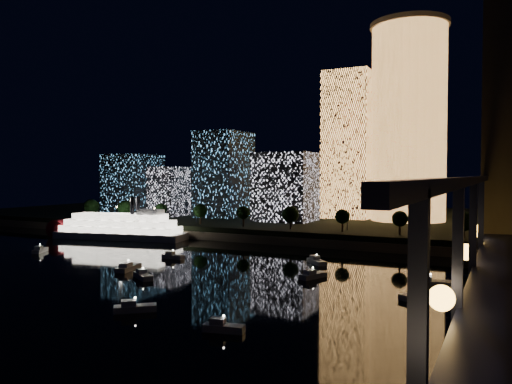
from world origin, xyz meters
TOP-DOWN VIEW (x-y plane):
  - ground at (0.00, 0.00)m, footprint 520.00×520.00m
  - far_bank at (0.00, 160.00)m, footprint 420.00×160.00m
  - seawall at (0.00, 82.00)m, footprint 420.00×6.00m
  - tower_cylindrical at (22.89, 143.85)m, footprint 34.00×34.00m
  - tower_rectangular at (-4.79, 147.14)m, footprint 21.51×21.51m
  - midrise_blocks at (-69.76, 120.06)m, footprint 103.97×40.13m
  - riverboat at (-76.52, 66.69)m, footprint 58.16×22.26m
  - motorboats at (-5.28, 16.31)m, footprint 128.62×82.49m
  - esplanade_trees at (-37.04, 88.00)m, footprint 166.61×6.96m
  - street_lamps at (-34.00, 94.00)m, footprint 132.70×0.70m

SIDE VIEW (x-z plane):
  - ground at x=0.00m, z-range 0.00..0.00m
  - motorboats at x=-5.28m, z-range -0.58..2.20m
  - seawall at x=0.00m, z-range 0.00..3.00m
  - far_bank at x=0.00m, z-range 0.00..5.00m
  - riverboat at x=-76.52m, z-range -4.18..13.00m
  - street_lamps at x=-34.00m, z-range 6.20..11.85m
  - esplanade_trees at x=-37.04m, z-range 5.98..14.96m
  - midrise_blocks at x=-69.76m, z-range 0.82..41.97m
  - tower_rectangular at x=-4.79m, z-range 5.00..73.45m
  - tower_cylindrical at x=22.89m, z-range 5.13..91.89m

